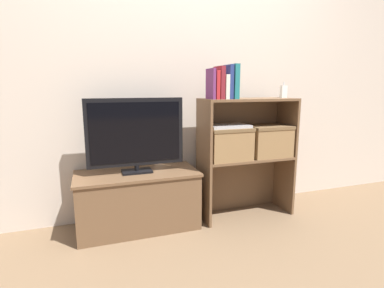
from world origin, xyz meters
The scene contains 16 objects.
ground_plane centered at (0.00, 0.00, 0.00)m, with size 16.00×16.00×0.00m, color brown.
wall_back centered at (0.00, 0.45, 1.20)m, with size 10.00×0.05×2.40m.
tv_stand centered at (-0.42, 0.21, 0.22)m, with size 0.90×0.43×0.44m.
tv centered at (-0.42, 0.20, 0.73)m, with size 0.71×0.14×0.55m.
bookshelf_lower_tier centered at (0.47, 0.21, 0.31)m, with size 0.77×0.31×0.50m.
bookshelf_upper_tier centered at (0.47, 0.21, 0.80)m, with size 0.77×0.31×0.48m.
book_plum centered at (0.13, 0.10, 1.09)m, with size 0.02×0.15×0.22m.
book_crimson centered at (0.16, 0.10, 1.08)m, with size 0.03×0.15×0.21m.
book_maroon centered at (0.20, 0.10, 1.10)m, with size 0.03×0.15×0.24m.
book_ivory centered at (0.23, 0.10, 1.07)m, with size 0.03×0.16×0.18m.
book_navy centered at (0.27, 0.10, 1.10)m, with size 0.03×0.13×0.25m.
book_teal centered at (0.31, 0.10, 1.10)m, with size 0.04×0.15×0.26m.
baby_monitor centered at (0.80, 0.15, 1.03)m, with size 0.05×0.04×0.13m.
storage_basket_left centered at (0.29, 0.14, 0.64)m, with size 0.34×0.27×0.25m.
storage_basket_right centered at (0.66, 0.14, 0.64)m, with size 0.34×0.27×0.25m.
laptop centered at (0.29, 0.14, 0.76)m, with size 0.32×0.22×0.02m.
Camera 1 is at (-0.73, -1.97, 1.07)m, focal length 28.00 mm.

